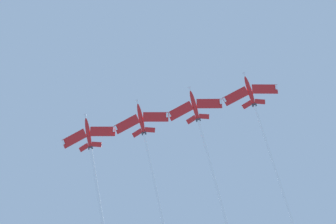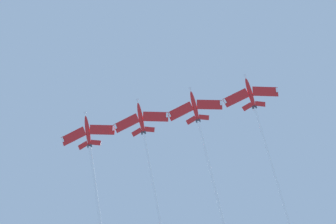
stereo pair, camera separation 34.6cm
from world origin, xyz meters
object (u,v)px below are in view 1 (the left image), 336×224
at_px(jet_inner_left, 205,143).
at_px(jet_inner_right, 94,170).
at_px(jet_centre, 148,152).
at_px(jet_far_left, 259,120).

xyz_separation_m(jet_inner_left, jet_inner_right, (-26.05, -29.54, 0.92)).
xyz_separation_m(jet_centre, jet_inner_right, (-14.34, -13.72, 0.76)).
distance_m(jet_far_left, jet_inner_right, 59.66).
distance_m(jet_centre, jet_inner_right, 19.86).
bearing_deg(jet_far_left, jet_inner_right, -134.16).
bearing_deg(jet_inner_right, jet_centre, 43.72).
bearing_deg(jet_far_left, jet_inner_left, -139.47).
height_order(jet_far_left, jet_centre, jet_far_left).
xyz_separation_m(jet_far_left, jet_inner_right, (-41.56, -42.80, -0.43)).
xyz_separation_m(jet_inner_left, jet_centre, (-11.71, -15.83, 0.16)).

